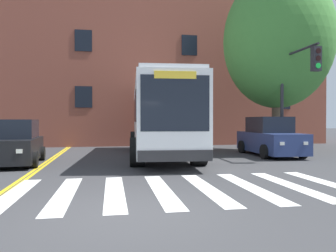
{
  "coord_description": "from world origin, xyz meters",
  "views": [
    {
      "loc": [
        -0.4,
        -6.05,
        1.72
      ],
      "look_at": [
        2.34,
        8.48,
        1.48
      ],
      "focal_mm": 35.0,
      "sensor_mm": 36.0,
      "label": 1
    }
  ],
  "objects_px": {
    "city_bus": "(160,116)",
    "car_navy_far_lane": "(270,138)",
    "car_silver_behind_bus": "(158,132)",
    "street_tree_curbside_large": "(277,40)",
    "traffic_light_near_corner": "(295,81)",
    "car_black_near_lane": "(14,144)"
  },
  "relations": [
    {
      "from": "car_black_near_lane",
      "to": "traffic_light_near_corner",
      "type": "relative_size",
      "value": 0.77
    },
    {
      "from": "car_silver_behind_bus",
      "to": "street_tree_curbside_large",
      "type": "xyz_separation_m",
      "value": [
        5.24,
        -8.43,
        5.27
      ]
    },
    {
      "from": "street_tree_curbside_large",
      "to": "car_navy_far_lane",
      "type": "bearing_deg",
      "value": -128.94
    },
    {
      "from": "car_black_near_lane",
      "to": "street_tree_curbside_large",
      "type": "height_order",
      "value": "street_tree_curbside_large"
    },
    {
      "from": "car_navy_far_lane",
      "to": "car_silver_behind_bus",
      "type": "height_order",
      "value": "car_navy_far_lane"
    },
    {
      "from": "car_navy_far_lane",
      "to": "street_tree_curbside_large",
      "type": "distance_m",
      "value": 5.62
    },
    {
      "from": "city_bus",
      "to": "traffic_light_near_corner",
      "type": "bearing_deg",
      "value": -18.9
    },
    {
      "from": "car_silver_behind_bus",
      "to": "car_navy_far_lane",
      "type": "bearing_deg",
      "value": -68.04
    },
    {
      "from": "car_navy_far_lane",
      "to": "city_bus",
      "type": "bearing_deg",
      "value": 173.83
    },
    {
      "from": "city_bus",
      "to": "street_tree_curbside_large",
      "type": "xyz_separation_m",
      "value": [
        6.63,
        0.94,
        4.2
      ]
    },
    {
      "from": "car_black_near_lane",
      "to": "car_silver_behind_bus",
      "type": "relative_size",
      "value": 1.01
    },
    {
      "from": "city_bus",
      "to": "car_navy_far_lane",
      "type": "xyz_separation_m",
      "value": [
        5.4,
        -0.58,
        -1.06
      ]
    },
    {
      "from": "car_navy_far_lane",
      "to": "car_silver_behind_bus",
      "type": "distance_m",
      "value": 10.73
    },
    {
      "from": "car_silver_behind_bus",
      "to": "traffic_light_near_corner",
      "type": "height_order",
      "value": "traffic_light_near_corner"
    },
    {
      "from": "city_bus",
      "to": "car_navy_far_lane",
      "type": "bearing_deg",
      "value": -6.17
    },
    {
      "from": "traffic_light_near_corner",
      "to": "street_tree_curbside_large",
      "type": "xyz_separation_m",
      "value": [
        0.74,
        2.96,
        2.62
      ]
    },
    {
      "from": "city_bus",
      "to": "car_silver_behind_bus",
      "type": "relative_size",
      "value": 2.77
    },
    {
      "from": "city_bus",
      "to": "car_navy_far_lane",
      "type": "distance_m",
      "value": 5.53
    },
    {
      "from": "city_bus",
      "to": "car_silver_behind_bus",
      "type": "height_order",
      "value": "city_bus"
    },
    {
      "from": "street_tree_curbside_large",
      "to": "city_bus",
      "type": "bearing_deg",
      "value": -171.93
    },
    {
      "from": "car_black_near_lane",
      "to": "city_bus",
      "type": "bearing_deg",
      "value": 16.67
    },
    {
      "from": "car_silver_behind_bus",
      "to": "street_tree_curbside_large",
      "type": "bearing_deg",
      "value": -58.11
    }
  ]
}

